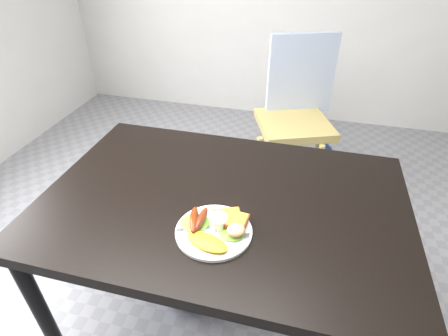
% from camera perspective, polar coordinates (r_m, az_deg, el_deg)
% --- Properties ---
extents(room_floor, '(4.00, 4.50, 0.02)m').
position_cam_1_polar(room_floor, '(1.75, -0.06, -24.40)').
color(room_floor, gray).
rests_on(room_floor, ground).
extents(dining_table, '(1.20, 0.80, 0.04)m').
position_cam_1_polar(dining_table, '(1.18, -0.08, -5.63)').
color(dining_table, black).
rests_on(dining_table, ground).
extents(dining_chair, '(0.56, 0.56, 0.05)m').
position_cam_1_polar(dining_chair, '(2.29, 11.33, 6.99)').
color(dining_chair, tan).
rests_on(dining_chair, ground).
extents(person, '(0.63, 0.53, 1.48)m').
position_cam_1_polar(person, '(1.75, 4.93, 9.15)').
color(person, '#2F478E').
rests_on(person, ground).
extents(plate, '(0.23, 0.23, 0.01)m').
position_cam_1_polar(plate, '(1.04, -1.68, -10.30)').
color(plate, white).
rests_on(plate, dining_table).
extents(lettuce_left, '(0.10, 0.09, 0.01)m').
position_cam_1_polar(lettuce_left, '(1.06, -4.81, -8.87)').
color(lettuce_left, '#459425').
rests_on(lettuce_left, plate).
extents(lettuce_right, '(0.09, 0.08, 0.01)m').
position_cam_1_polar(lettuce_right, '(1.02, 1.25, -10.53)').
color(lettuce_right, '#679F23').
rests_on(lettuce_right, plate).
extents(omelette, '(0.14, 0.09, 0.02)m').
position_cam_1_polar(omelette, '(0.99, -2.83, -11.95)').
color(omelette, orange).
rests_on(omelette, plate).
extents(sausage_a, '(0.06, 0.11, 0.03)m').
position_cam_1_polar(sausage_a, '(1.04, -4.90, -8.39)').
color(sausage_a, '#5C160B').
rests_on(sausage_a, lettuce_left).
extents(sausage_b, '(0.03, 0.10, 0.02)m').
position_cam_1_polar(sausage_b, '(1.04, -3.76, -8.30)').
color(sausage_b, '#612B15').
rests_on(sausage_b, lettuce_left).
extents(ramekin, '(0.07, 0.07, 0.03)m').
position_cam_1_polar(ramekin, '(1.04, -0.92, -8.68)').
color(ramekin, white).
rests_on(ramekin, plate).
extents(toast_a, '(0.11, 0.11, 0.01)m').
position_cam_1_polar(toast_a, '(1.06, 0.61, -8.32)').
color(toast_a, brown).
rests_on(toast_a, plate).
extents(toast_b, '(0.08, 0.08, 0.01)m').
position_cam_1_polar(toast_b, '(1.04, 1.87, -8.55)').
color(toast_b, brown).
rests_on(toast_b, toast_a).
extents(potato_salad, '(0.07, 0.07, 0.03)m').
position_cam_1_polar(potato_salad, '(1.00, 1.94, -10.11)').
color(potato_salad, beige).
rests_on(potato_salad, lettuce_right).
extents(fork, '(0.16, 0.07, 0.00)m').
position_cam_1_polar(fork, '(1.04, -3.28, -9.84)').
color(fork, '#ADAFB7').
rests_on(fork, plate).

